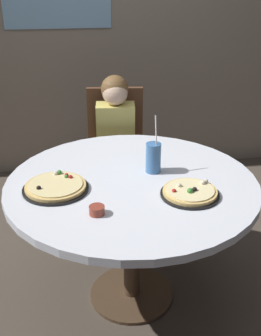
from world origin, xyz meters
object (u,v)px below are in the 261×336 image
(chair_wooden, at_px, (116,147))
(diner_child, at_px, (116,164))
(dining_table, at_px, (132,196))
(sauce_bowl, at_px, (97,210))
(pizza_cheese, at_px, (56,187))
(pizza_veggie, at_px, (190,192))
(soda_cup, at_px, (153,158))

(chair_wooden, height_order, diner_child, diner_child)
(dining_table, height_order, sauce_bowl, sauce_bowl)
(pizza_cheese, bearing_deg, dining_table, 6.43)
(dining_table, bearing_deg, pizza_veggie, -35.29)
(sauce_bowl, bearing_deg, pizza_veggie, 13.96)
(dining_table, bearing_deg, sauce_bowl, -123.49)
(diner_child, height_order, sauce_bowl, diner_child)
(diner_child, xyz_separation_m, pizza_veggie, (0.26, -0.96, 0.28))
(dining_table, xyz_separation_m, pizza_veggie, (0.26, -0.18, 0.11))
(dining_table, height_order, pizza_cheese, pizza_cheese)
(soda_cup, height_order, sauce_bowl, soda_cup)
(diner_child, distance_m, pizza_cheese, 0.94)
(chair_wooden, relative_size, pizza_cheese, 2.93)
(diner_child, relative_size, pizza_cheese, 3.34)
(diner_child, bearing_deg, soda_cup, -78.94)
(dining_table, bearing_deg, pizza_cheese, -173.57)
(sauce_bowl, bearing_deg, soda_cup, 50.44)
(chair_wooden, distance_m, sauce_bowl, 1.29)
(diner_child, relative_size, sauce_bowl, 15.46)
(soda_cup, bearing_deg, chair_wooden, 97.82)
(pizza_veggie, relative_size, soda_cup, 0.92)
(diner_child, distance_m, pizza_veggie, 1.03)
(dining_table, height_order, pizza_veggie, pizza_veggie)
(diner_child, distance_m, soda_cup, 0.78)
(pizza_cheese, bearing_deg, chair_wooden, 68.76)
(chair_wooden, distance_m, diner_child, 0.19)
(chair_wooden, xyz_separation_m, pizza_cheese, (-0.39, -1.00, 0.24))
(dining_table, relative_size, diner_child, 1.19)
(chair_wooden, bearing_deg, sauce_bowl, -99.18)
(chair_wooden, height_order, pizza_cheese, chair_wooden)
(dining_table, distance_m, chair_wooden, 0.97)
(pizza_cheese, relative_size, sauce_bowl, 4.63)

